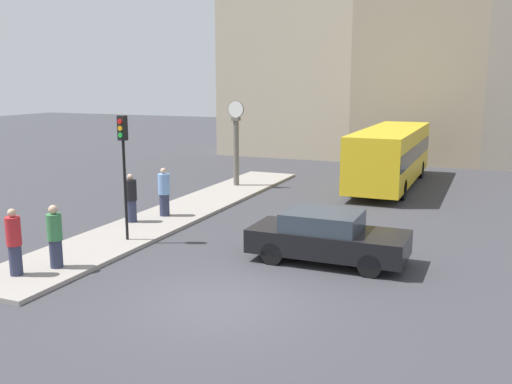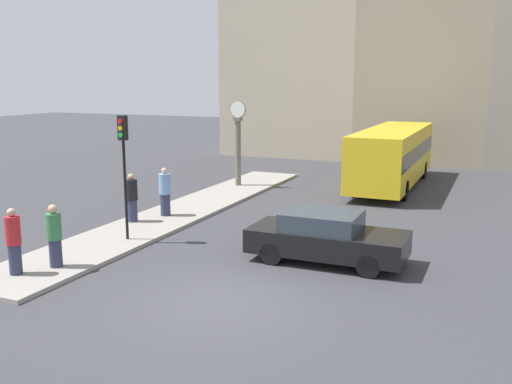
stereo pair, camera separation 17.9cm
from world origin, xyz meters
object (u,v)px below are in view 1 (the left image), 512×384
Objects in this scene: bus_distant at (391,154)px; street_clock at (236,143)px; traffic_light_near at (123,152)px; pedestrian_green_hoodie at (55,237)px; sedan_car at (327,237)px; pedestrian_black_jacket at (131,198)px; pedestrian_blue_stripe at (164,192)px; pedestrian_red_top at (14,242)px.

street_clock reaches higher than bus_distant.
traffic_light_near is 3.61m from pedestrian_green_hoodie.
bus_distant is at bearing 91.88° from sedan_car.
street_clock is (-0.80, 10.02, -0.75)m from traffic_light_near.
pedestrian_green_hoodie is at bearing -150.57° from sedan_car.
traffic_light_near is 2.26× the size of pedestrian_black_jacket.
pedestrian_blue_stripe is 7.19m from pedestrian_red_top.
bus_distant is 17.38m from pedestrian_green_hoodie.
pedestrian_red_top is at bearing -99.68° from traffic_light_near.
traffic_light_near reaches higher than pedestrian_blue_stripe.
pedestrian_red_top reaches higher than sedan_car.
pedestrian_black_jacket is (-7.18, -11.23, -0.63)m from bus_distant.
street_clock reaches higher than pedestrian_black_jacket.
pedestrian_blue_stripe is at bearing -88.59° from street_clock.
sedan_car is 8.40m from pedestrian_red_top.
pedestrian_blue_stripe is (-7.01, 2.62, 0.28)m from sedan_car.
traffic_light_near reaches higher than pedestrian_green_hoodie.
street_clock reaches higher than pedestrian_green_hoodie.
bus_distant reaches higher than pedestrian_red_top.
sedan_car is at bearing -20.51° from pedestrian_blue_stripe.
pedestrian_blue_stripe is at bearing 100.99° from traffic_light_near.
pedestrian_red_top is (-0.53, -0.89, 0.02)m from pedestrian_green_hoodie.
pedestrian_blue_stripe is 1.04× the size of pedestrian_black_jacket.
pedestrian_red_top is at bearing -89.47° from street_clock.
pedestrian_green_hoodie is 0.98× the size of pedestrian_red_top.
sedan_car is at bearing 32.96° from pedestrian_red_top.
pedestrian_red_top is (-0.04, -7.19, -0.01)m from pedestrian_blue_stripe.
bus_distant is 11.96m from pedestrian_blue_stripe.
pedestrian_black_jacket is at bearing -92.95° from street_clock.
pedestrian_red_top is (0.54, -5.92, 0.03)m from pedestrian_black_jacket.
sedan_car is at bearing 29.43° from pedestrian_green_hoodie.
pedestrian_green_hoodie is at bearing -87.10° from street_clock.
sedan_car is at bearing -88.12° from bus_distant.
bus_distant is 7.50m from street_clock.
sedan_car is at bearing -52.59° from street_clock.
pedestrian_blue_stripe reaches higher than sedan_car.
sedan_car is 7.48m from pedestrian_green_hoodie.
sedan_car is 11.90m from street_clock.
bus_distant is 14.57m from traffic_light_near.
street_clock reaches higher than pedestrian_red_top.
bus_distant is 5.50× the size of pedestrian_blue_stripe.
pedestrian_black_jacket is at bearing -122.57° from bus_distant.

